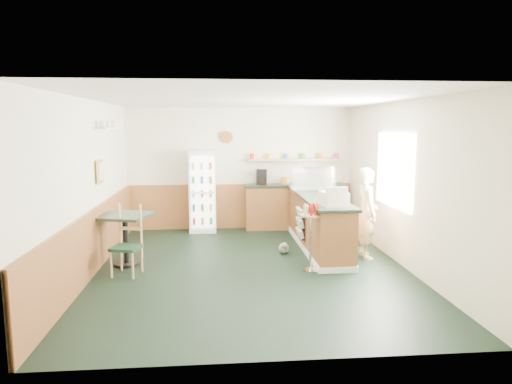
{
  "coord_description": "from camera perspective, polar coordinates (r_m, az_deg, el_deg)",
  "views": [
    {
      "loc": [
        -0.54,
        -7.16,
        2.29
      ],
      "look_at": [
        0.14,
        0.6,
        1.16
      ],
      "focal_mm": 32.0,
      "sensor_mm": 36.0,
      "label": 1
    }
  ],
  "objects": [
    {
      "name": "ground",
      "position": [
        7.53,
        -0.64,
        -9.45
      ],
      "size": [
        6.0,
        6.0,
        0.0
      ],
      "primitive_type": "plane",
      "color": "black",
      "rests_on": "ground"
    },
    {
      "name": "shopkeeper",
      "position": [
        8.15,
        13.65,
        -2.58
      ],
      "size": [
        0.39,
        0.53,
        1.58
      ],
      "primitive_type": "imported",
      "rotation": [
        0.0,
        0.0,
        1.55
      ],
      "color": "tan",
      "rests_on": "ground"
    },
    {
      "name": "cafe_table",
      "position": [
        7.84,
        -16.02,
        -4.51
      ],
      "size": [
        0.96,
        0.96,
        0.86
      ],
      "rotation": [
        0.0,
        0.0,
        -0.27
      ],
      "color": "black",
      "rests_on": "ground"
    },
    {
      "name": "condiment_stand",
      "position": [
        7.27,
        6.88,
        -4.27
      ],
      "size": [
        0.34,
        0.34,
        1.06
      ],
      "rotation": [
        0.0,
        0.0,
        0.33
      ],
      "color": "silver",
      "rests_on": "ground"
    },
    {
      "name": "service_counter",
      "position": [
        8.64,
        7.79,
        -4.06
      ],
      "size": [
        0.68,
        3.01,
        1.01
      ],
      "color": "#9F6633",
      "rests_on": "ground"
    },
    {
      "name": "cash_register",
      "position": [
        7.5,
        9.69,
        -0.83
      ],
      "size": [
        0.44,
        0.46,
        0.23
      ],
      "primitive_type": "cube",
      "rotation": [
        0.0,
        0.0,
        0.13
      ],
      "color": "beige",
      "rests_on": "service_counter"
    },
    {
      "name": "newspaper_rack",
      "position": [
        8.5,
        5.53,
        -3.92
      ],
      "size": [
        0.09,
        0.48,
        0.56
      ],
      "color": "black",
      "rests_on": "ground"
    },
    {
      "name": "dog_doorstop",
      "position": [
        8.33,
        3.52,
        -6.97
      ],
      "size": [
        0.19,
        0.24,
        0.23
      ],
      "rotation": [
        0.0,
        0.0,
        -0.02
      ],
      "color": "gray",
      "rests_on": "ground"
    },
    {
      "name": "cafe_chair",
      "position": [
        7.4,
        -15.83,
        -5.53
      ],
      "size": [
        0.49,
        0.49,
        1.09
      ],
      "rotation": [
        0.0,
        0.0,
        -0.24
      ],
      "color": "#15311D",
      "rests_on": "ground"
    },
    {
      "name": "room_envelope",
      "position": [
        7.93,
        -2.7,
        2.69
      ],
      "size": [
        5.04,
        6.02,
        2.72
      ],
      "color": "beige",
      "rests_on": "ground"
    },
    {
      "name": "drinks_fridge",
      "position": [
        10.0,
        -6.71,
        0.06
      ],
      "size": [
        0.58,
        0.52,
        1.76
      ],
      "color": "white",
      "rests_on": "ground"
    },
    {
      "name": "back_counter",
      "position": [
        10.26,
        4.79,
        -1.59
      ],
      "size": [
        2.24,
        0.42,
        1.69
      ],
      "color": "#9F6633",
      "rests_on": "ground"
    },
    {
      "name": "display_case",
      "position": [
        9.08,
        7.07,
        1.58
      ],
      "size": [
        0.84,
        0.44,
        0.48
      ],
      "color": "silver",
      "rests_on": "service_counter"
    }
  ]
}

